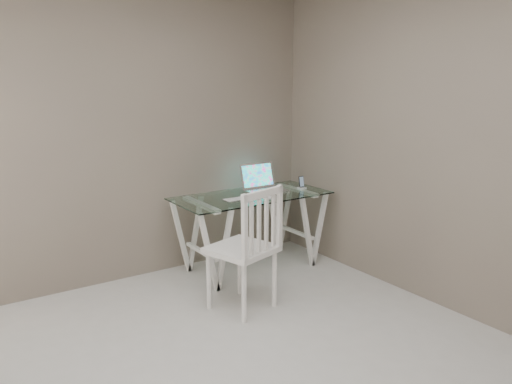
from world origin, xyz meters
TOP-DOWN VIEW (x-y plane):
  - room at (-0.06, 0.02)m, footprint 4.50×4.52m
  - desk at (1.16, 1.80)m, footprint 1.50×0.70m
  - chair at (0.64, 1.03)m, footprint 0.58×0.58m
  - laptop at (1.36, 1.89)m, footprint 0.38×0.34m
  - keyboard at (0.97, 1.71)m, footprint 0.30×0.13m
  - mouse at (1.18, 1.54)m, footprint 0.12×0.07m
  - phone_dock at (1.74, 1.75)m, footprint 0.07×0.07m

SIDE VIEW (x-z plane):
  - desk at x=1.16m, z-range 0.01..0.76m
  - chair at x=0.64m, z-range 0.05..1.07m
  - keyboard at x=0.97m, z-range 0.75..0.75m
  - mouse at x=1.18m, z-range 0.75..0.78m
  - phone_dock at x=1.74m, z-range 0.72..0.85m
  - laptop at x=1.36m, z-range 0.68..0.94m
  - room at x=-0.06m, z-range 0.36..3.07m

